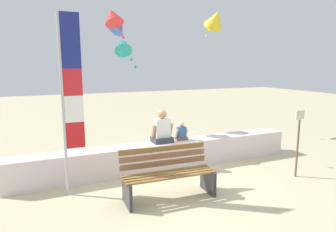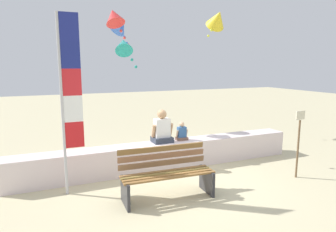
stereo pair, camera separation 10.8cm
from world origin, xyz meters
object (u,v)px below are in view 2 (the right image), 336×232
park_bench (166,174)px  flag_banner (68,92)px  person_child (182,133)px  person_adult (162,130)px  kite_teal (124,45)px  kite_yellow (217,19)px  kite_red (114,17)px  kite_blue (120,25)px  sign_post (299,139)px

park_bench → flag_banner: 2.26m
park_bench → person_child: (1.01, 1.47, 0.35)m
person_adult → kite_teal: (-0.46, 1.41, 1.93)m
park_bench → flag_banner: size_ratio=0.52×
park_bench → kite_yellow: (3.44, 3.92, 3.38)m
kite_red → kite_teal: (0.07, -0.68, -0.78)m
park_bench → kite_yellow: kite_yellow is taller
kite_blue → kite_yellow: 3.14m
sign_post → kite_yellow: bearing=82.2°
park_bench → sign_post: 2.91m
kite_red → kite_yellow: bearing=6.1°
kite_blue → sign_post: bearing=-60.7°
park_bench → kite_teal: size_ratio=1.90×
park_bench → kite_blue: (0.34, 4.31, 3.08)m
kite_red → sign_post: (2.89, -3.76, -2.78)m
person_adult → kite_teal: kite_teal is taller
park_bench → kite_red: (-0.02, 3.55, 3.19)m
person_child → kite_yellow: size_ratio=0.44×
flag_banner → kite_red: kite_red is taller
flag_banner → kite_teal: 2.75m
kite_teal → person_child: bearing=-55.7°
kite_red → park_bench: bearing=-89.7°
park_bench → kite_blue: bearing=85.5°
person_child → kite_teal: (-0.96, 1.41, 2.05)m
kite_red → kite_yellow: size_ratio=1.08×
kite_teal → sign_post: 4.63m
person_adult → person_child: bearing=0.0°
kite_yellow → kite_teal: bearing=-162.9°
person_adult → kite_yellow: 4.80m
person_adult → flag_banner: bearing=-162.6°
flag_banner → sign_post: 4.63m
person_child → kite_blue: size_ratio=0.48×
person_child → kite_yellow: 4.60m
kite_red → sign_post: size_ratio=0.75×
kite_yellow → sign_post: kite_yellow is taller
person_adult → kite_yellow: size_ratio=0.76×
kite_teal → kite_blue: bearing=78.5°
person_adult → kite_teal: 2.43m
park_bench → sign_post: bearing=-4.2°
kite_yellow → person_child: bearing=-134.8°
park_bench → person_child: 1.81m
sign_post → person_adult: bearing=144.6°
kite_yellow → kite_teal: (-3.39, -1.04, -0.98)m
kite_red → kite_yellow: (3.46, 0.37, 0.20)m
park_bench → kite_yellow: size_ratio=1.69×
person_child → kite_teal: 2.67m
person_adult → flag_banner: size_ratio=0.23×
person_adult → person_child: (0.50, 0.00, -0.12)m
flag_banner → sign_post: bearing=-13.3°
park_bench → sign_post: (2.87, -0.21, 0.41)m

